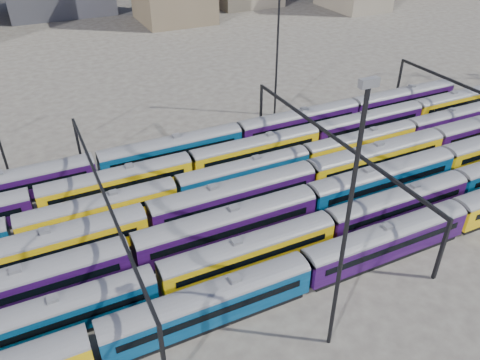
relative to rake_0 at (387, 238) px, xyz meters
name	(u,v)px	position (x,y,z in m)	size (l,w,h in m)	color
ground	(264,204)	(-7.27, 15.00, -2.75)	(500.00, 500.00, 0.00)	#423D38
rake_0	(387,238)	(0.00, 0.00, 0.00)	(106.14, 3.11, 5.24)	black
rake_1	(329,224)	(-4.26, 5.00, -0.10)	(123.13, 3.00, 5.06)	black
rake_2	(310,198)	(-3.55, 10.00, 0.16)	(134.93, 3.29, 5.55)	black
rake_3	(234,194)	(-11.68, 15.00, 0.16)	(157.45, 3.29, 5.55)	black
rake_4	(176,188)	(-17.69, 20.00, -0.21)	(118.17, 2.88, 4.85)	black
rake_5	(256,147)	(-3.36, 25.00, -0.07)	(145.25, 3.03, 5.11)	black
rake_6	(172,148)	(-14.82, 30.00, 0.10)	(109.94, 3.22, 5.43)	black
gantry_1	(105,200)	(-27.27, 15.00, 4.04)	(0.35, 40.35, 8.03)	black
gantry_2	(332,143)	(2.73, 15.00, 4.04)	(0.35, 40.35, 8.03)	black
mast_2	(347,223)	(-12.27, -7.00, 11.22)	(1.40, 0.50, 25.60)	black
mast_3	(278,38)	(7.73, 39.00, 11.22)	(1.40, 0.50, 25.60)	black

